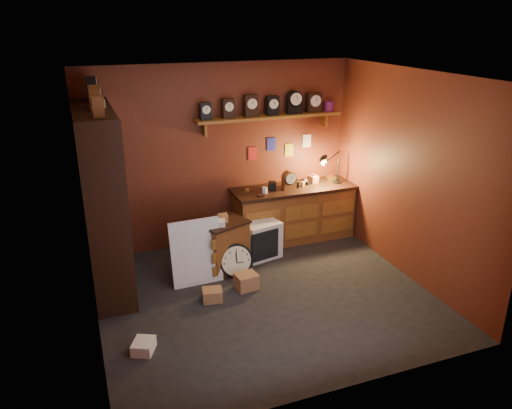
% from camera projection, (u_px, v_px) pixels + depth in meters
% --- Properties ---
extents(floor, '(4.00, 4.00, 0.00)m').
position_uv_depth(floor, '(265.00, 296.00, 6.26)').
color(floor, black).
rests_on(floor, ground).
extents(room_shell, '(4.02, 3.62, 2.71)m').
position_uv_depth(room_shell, '(266.00, 161.00, 5.76)').
color(room_shell, maroon).
rests_on(room_shell, ground).
extents(shelving_unit, '(0.47, 1.60, 2.58)m').
position_uv_depth(shelving_unit, '(100.00, 194.00, 6.08)').
color(shelving_unit, black).
rests_on(shelving_unit, ground).
extents(workbench, '(1.91, 0.66, 1.36)m').
position_uv_depth(workbench, '(293.00, 210.00, 7.73)').
color(workbench, brown).
rests_on(workbench, ground).
extents(low_cabinet, '(0.77, 0.71, 0.79)m').
position_uv_depth(low_cabinet, '(223.00, 243.00, 6.82)').
color(low_cabinet, brown).
rests_on(low_cabinet, ground).
extents(big_round_clock, '(0.46, 0.16, 0.46)m').
position_uv_depth(big_round_clock, '(236.00, 260.00, 6.67)').
color(big_round_clock, black).
rests_on(big_round_clock, ground).
extents(white_panel, '(0.67, 0.21, 0.88)m').
position_uv_depth(white_panel, '(198.00, 282.00, 6.59)').
color(white_panel, silver).
rests_on(white_panel, ground).
extents(mini_fridge, '(0.62, 0.63, 0.54)m').
position_uv_depth(mini_fridge, '(259.00, 238.00, 7.24)').
color(mini_fridge, silver).
rests_on(mini_fridge, ground).
extents(floor_box_a, '(0.27, 0.24, 0.15)m').
position_uv_depth(floor_box_a, '(212.00, 295.00, 6.14)').
color(floor_box_a, '#966741').
rests_on(floor_box_a, ground).
extents(floor_box_b, '(0.29, 0.31, 0.12)m').
position_uv_depth(floor_box_b, '(144.00, 346.00, 5.20)').
color(floor_box_b, white).
rests_on(floor_box_b, ground).
extents(floor_box_c, '(0.30, 0.26, 0.20)m').
position_uv_depth(floor_box_c, '(246.00, 281.00, 6.40)').
color(floor_box_c, '#966741').
rests_on(floor_box_c, ground).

